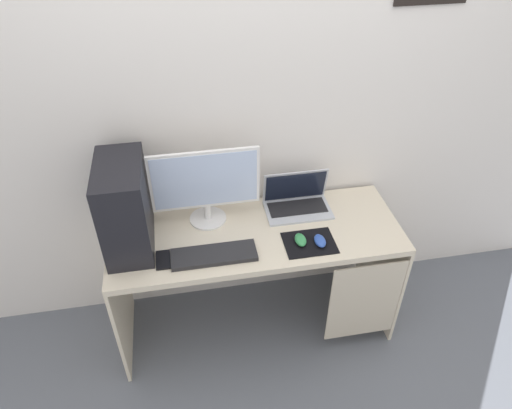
# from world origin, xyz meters

# --- Properties ---
(ground_plane) EXTENTS (8.00, 8.00, 0.00)m
(ground_plane) POSITION_xyz_m (0.00, 0.00, 0.00)
(ground_plane) COLOR slate
(wall_back) EXTENTS (4.00, 0.05, 2.60)m
(wall_back) POSITION_xyz_m (0.00, 0.33, 1.30)
(wall_back) COLOR silver
(wall_back) RESTS_ON ground_plane
(desk) EXTENTS (1.53, 0.57, 0.73)m
(desk) POSITION_xyz_m (0.02, -0.01, 0.59)
(desk) COLOR beige
(desk) RESTS_ON ground_plane
(pc_tower) EXTENTS (0.22, 0.41, 0.47)m
(pc_tower) POSITION_xyz_m (-0.63, 0.03, 0.96)
(pc_tower) COLOR black
(pc_tower) RESTS_ON desk
(monitor) EXTENTS (0.56, 0.20, 0.43)m
(monitor) POSITION_xyz_m (-0.24, 0.14, 0.96)
(monitor) COLOR white
(monitor) RESTS_ON desk
(laptop) EXTENTS (0.36, 0.22, 0.21)m
(laptop) POSITION_xyz_m (0.26, 0.16, 0.77)
(laptop) COLOR #B7BCC6
(laptop) RESTS_ON desk
(keyboard) EXTENTS (0.42, 0.14, 0.02)m
(keyboard) POSITION_xyz_m (-0.24, -0.15, 0.74)
(keyboard) COLOR #232326
(keyboard) RESTS_ON desk
(mousepad) EXTENTS (0.26, 0.20, 0.00)m
(mousepad) POSITION_xyz_m (0.25, -0.14, 0.73)
(mousepad) COLOR black
(mousepad) RESTS_ON desk
(mouse_left) EXTENTS (0.06, 0.10, 0.03)m
(mouse_left) POSITION_xyz_m (0.21, -0.13, 0.75)
(mouse_left) COLOR #338C4C
(mouse_left) RESTS_ON mousepad
(mouse_right) EXTENTS (0.06, 0.10, 0.03)m
(mouse_right) POSITION_xyz_m (0.30, -0.15, 0.75)
(mouse_right) COLOR #2D51B2
(mouse_right) RESTS_ON mousepad
(cell_phone) EXTENTS (0.07, 0.13, 0.01)m
(cell_phone) POSITION_xyz_m (-0.48, -0.13, 0.73)
(cell_phone) COLOR black
(cell_phone) RESTS_ON desk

